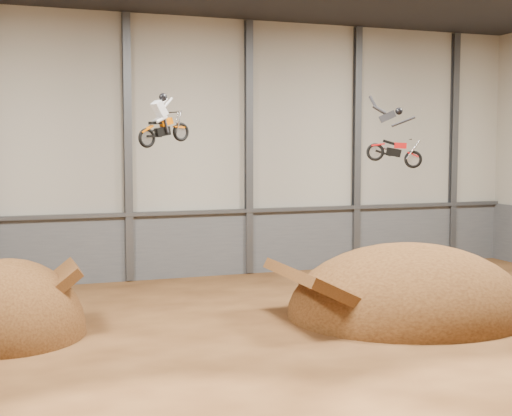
{
  "coord_description": "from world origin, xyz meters",
  "views": [
    {
      "loc": [
        -9.57,
        -22.44,
        7.13
      ],
      "look_at": [
        -0.11,
        4.0,
        4.68
      ],
      "focal_mm": 50.0,
      "sensor_mm": 36.0,
      "label": 1
    }
  ],
  "objects_px": {
    "fmx_rider_a": "(165,117)",
    "fmx_rider_b": "(393,133)",
    "takeoff_ramp": "(8,335)",
    "landing_ramp": "(408,314)"
  },
  "relations": [
    {
      "from": "fmx_rider_a",
      "to": "fmx_rider_b",
      "type": "height_order",
      "value": "fmx_rider_a"
    },
    {
      "from": "takeoff_ramp",
      "to": "fmx_rider_b",
      "type": "distance_m",
      "value": 17.07
    },
    {
      "from": "fmx_rider_a",
      "to": "fmx_rider_b",
      "type": "bearing_deg",
      "value": -29.04
    },
    {
      "from": "takeoff_ramp",
      "to": "fmx_rider_b",
      "type": "xyz_separation_m",
      "value": [
        15.06,
        -2.38,
        7.67
      ]
    },
    {
      "from": "takeoff_ramp",
      "to": "fmx_rider_a",
      "type": "height_order",
      "value": "fmx_rider_a"
    },
    {
      "from": "takeoff_ramp",
      "to": "landing_ramp",
      "type": "bearing_deg",
      "value": -7.94
    },
    {
      "from": "landing_ramp",
      "to": "fmx_rider_a",
      "type": "height_order",
      "value": "fmx_rider_a"
    },
    {
      "from": "fmx_rider_b",
      "to": "fmx_rider_a",
      "type": "bearing_deg",
      "value": -158.85
    },
    {
      "from": "takeoff_ramp",
      "to": "fmx_rider_b",
      "type": "relative_size",
      "value": 2.21
    },
    {
      "from": "landing_ramp",
      "to": "fmx_rider_b",
      "type": "distance_m",
      "value": 7.74
    }
  ]
}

